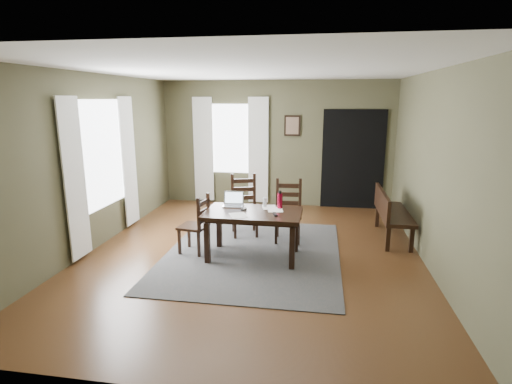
% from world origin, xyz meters
% --- Properties ---
extents(ground, '(5.00, 6.00, 0.01)m').
position_xyz_m(ground, '(0.00, 0.00, -0.01)').
color(ground, '#492C16').
extents(room_shell, '(5.02, 6.02, 2.71)m').
position_xyz_m(room_shell, '(0.00, 0.00, 1.80)').
color(room_shell, '#4A4830').
rests_on(room_shell, ground).
extents(rug, '(2.60, 3.20, 0.01)m').
position_xyz_m(rug, '(0.00, 0.00, 0.01)').
color(rug, '#383838').
rests_on(rug, ground).
extents(dining_table, '(1.41, 0.86, 0.70)m').
position_xyz_m(dining_table, '(0.03, -0.14, 0.62)').
color(dining_table, black).
rests_on(dining_table, rug).
extents(chair_end, '(0.45, 0.45, 0.90)m').
position_xyz_m(chair_end, '(-0.86, -0.09, 0.45)').
color(chair_end, black).
rests_on(chair_end, rug).
extents(chair_back_left, '(0.57, 0.57, 1.04)m').
position_xyz_m(chair_back_left, '(-0.30, 0.89, 0.51)').
color(chair_back_left, black).
rests_on(chair_back_left, rug).
extents(chair_back_right, '(0.46, 0.47, 1.01)m').
position_xyz_m(chair_back_right, '(0.47, 0.69, 0.50)').
color(chair_back_right, black).
rests_on(chair_back_right, rug).
extents(bench, '(0.46, 1.44, 0.81)m').
position_xyz_m(bench, '(2.15, 1.07, 0.49)').
color(bench, black).
rests_on(bench, ground).
extents(laptop, '(0.33, 0.27, 0.21)m').
position_xyz_m(laptop, '(-0.33, 0.15, 0.77)').
color(laptop, '#B7B7BC').
rests_on(laptop, dining_table).
extents(computer_mouse, '(0.07, 0.11, 0.03)m').
position_xyz_m(computer_mouse, '(-0.12, -0.10, 0.73)').
color(computer_mouse, '#3F3F42').
rests_on(computer_mouse, dining_table).
extents(tv_remote, '(0.09, 0.18, 0.02)m').
position_xyz_m(tv_remote, '(0.36, -0.26, 0.72)').
color(tv_remote, black).
rests_on(tv_remote, dining_table).
extents(drinking_glass, '(0.07, 0.07, 0.13)m').
position_xyz_m(drinking_glass, '(0.16, 0.17, 0.78)').
color(drinking_glass, silver).
rests_on(drinking_glass, dining_table).
extents(water_bottle, '(0.10, 0.10, 0.27)m').
position_xyz_m(water_bottle, '(0.39, 0.10, 0.83)').
color(water_bottle, '#A50C2B').
rests_on(water_bottle, dining_table).
extents(paper_c, '(0.25, 0.30, 0.00)m').
position_xyz_m(paper_c, '(0.23, 0.13, 0.71)').
color(paper_c, white).
rests_on(paper_c, dining_table).
extents(paper_d, '(0.27, 0.32, 0.00)m').
position_xyz_m(paper_d, '(0.33, 0.01, 0.71)').
color(paper_d, white).
rests_on(paper_d, dining_table).
extents(paper_e, '(0.33, 0.36, 0.00)m').
position_xyz_m(paper_e, '(-0.14, -0.37, 0.71)').
color(paper_e, white).
rests_on(paper_e, dining_table).
extents(window_left, '(0.01, 1.30, 1.70)m').
position_xyz_m(window_left, '(-2.47, 0.20, 1.45)').
color(window_left, white).
rests_on(window_left, ground).
extents(window_back, '(1.00, 0.01, 1.50)m').
position_xyz_m(window_back, '(-1.00, 2.97, 1.45)').
color(window_back, white).
rests_on(window_back, ground).
extents(curtain_left_near, '(0.03, 0.48, 2.30)m').
position_xyz_m(curtain_left_near, '(-2.44, -0.62, 1.20)').
color(curtain_left_near, silver).
rests_on(curtain_left_near, ground).
extents(curtain_left_far, '(0.03, 0.48, 2.30)m').
position_xyz_m(curtain_left_far, '(-2.44, 1.02, 1.20)').
color(curtain_left_far, silver).
rests_on(curtain_left_far, ground).
extents(curtain_back_left, '(0.44, 0.03, 2.30)m').
position_xyz_m(curtain_back_left, '(-1.62, 2.94, 1.20)').
color(curtain_back_left, silver).
rests_on(curtain_back_left, ground).
extents(curtain_back_right, '(0.44, 0.03, 2.30)m').
position_xyz_m(curtain_back_right, '(-0.38, 2.94, 1.20)').
color(curtain_back_right, silver).
rests_on(curtain_back_right, ground).
extents(framed_picture, '(0.34, 0.03, 0.44)m').
position_xyz_m(framed_picture, '(0.35, 2.97, 1.75)').
color(framed_picture, black).
rests_on(framed_picture, ground).
extents(doorway_back, '(1.30, 0.03, 2.10)m').
position_xyz_m(doorway_back, '(1.65, 2.97, 1.05)').
color(doorway_back, black).
rests_on(doorway_back, ground).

